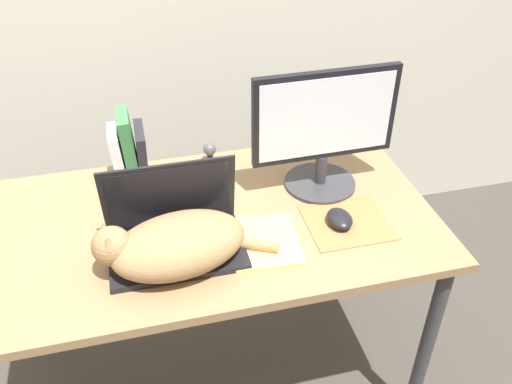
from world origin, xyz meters
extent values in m
cube|color=#93704C|center=(0.00, 0.36, 0.72)|extent=(1.31, 0.72, 0.03)
cylinder|color=#38383D|center=(0.61, 0.05, 0.35)|extent=(0.04, 0.04, 0.70)
cylinder|color=#38383D|center=(-0.61, 0.67, 0.35)|extent=(0.04, 0.04, 0.70)
cylinder|color=#38383D|center=(0.61, 0.67, 0.35)|extent=(0.04, 0.04, 0.70)
cube|color=black|center=(-0.11, 0.24, 0.74)|extent=(0.36, 0.23, 0.02)
cube|color=#28282D|center=(-0.11, 0.22, 0.75)|extent=(0.29, 0.12, 0.00)
cube|color=black|center=(-0.11, 0.33, 0.86)|extent=(0.36, 0.05, 0.22)
cube|color=black|center=(-0.11, 0.32, 0.86)|extent=(0.32, 0.04, 0.20)
ellipsoid|color=#99754C|center=(-0.10, 0.19, 0.80)|extent=(0.38, 0.27, 0.14)
sphere|color=#99754C|center=(-0.27, 0.19, 0.83)|extent=(0.10, 0.10, 0.10)
cone|color=#99754C|center=(-0.28, 0.22, 0.87)|extent=(0.04, 0.04, 0.03)
cone|color=#99754C|center=(-0.27, 0.16, 0.87)|extent=(0.04, 0.04, 0.03)
cylinder|color=#99754C|center=(0.09, 0.20, 0.75)|extent=(0.14, 0.09, 0.03)
cylinder|color=#333338|center=(0.37, 0.45, 0.74)|extent=(0.22, 0.22, 0.01)
cylinder|color=#333338|center=(0.37, 0.45, 0.79)|extent=(0.04, 0.04, 0.09)
cube|color=black|center=(0.37, 0.45, 0.98)|extent=(0.44, 0.03, 0.28)
cube|color=silver|center=(0.37, 0.44, 0.98)|extent=(0.40, 0.01, 0.24)
cube|color=olive|center=(0.38, 0.25, 0.73)|extent=(0.24, 0.21, 0.00)
ellipsoid|color=black|center=(0.36, 0.24, 0.75)|extent=(0.07, 0.10, 0.04)
cube|color=white|center=(-0.23, 0.61, 0.83)|extent=(0.04, 0.13, 0.19)
cube|color=#387A42|center=(-0.20, 0.61, 0.85)|extent=(0.05, 0.13, 0.24)
cube|color=#232328|center=(-0.16, 0.61, 0.82)|extent=(0.03, 0.15, 0.18)
cube|color=#E5DB6B|center=(0.13, 0.22, 0.74)|extent=(0.20, 0.23, 0.01)
cylinder|color=#232328|center=(0.06, 0.67, 0.74)|extent=(0.02, 0.02, 0.02)
sphere|color=#4C4C51|center=(0.06, 0.67, 0.78)|extent=(0.04, 0.04, 0.04)
camera|label=1|loc=(-0.16, -0.87, 1.72)|focal=38.00mm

